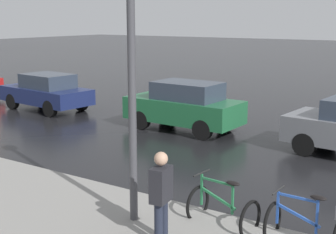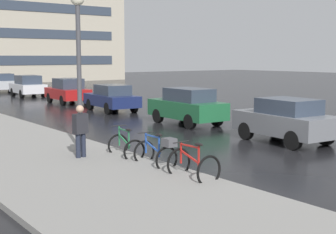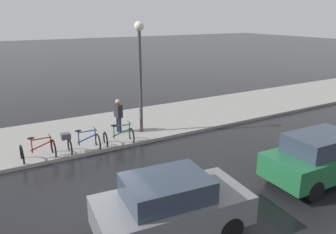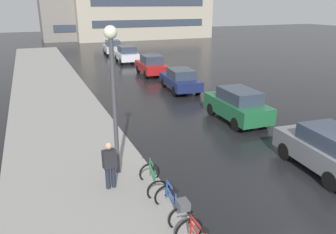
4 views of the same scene
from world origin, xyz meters
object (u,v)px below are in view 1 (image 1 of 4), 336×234
at_px(bicycle_second, 315,224).
at_px(bicycle_third, 223,209).
at_px(car_navy, 47,92).
at_px(pedestrian, 161,196).
at_px(streetlamp, 131,41).
at_px(car_green, 184,106).

xyz_separation_m(bicycle_second, bicycle_third, (-0.01, 1.61, -0.11)).
relative_size(bicycle_second, car_navy, 0.34).
bearing_deg(car_navy, bicycle_third, -118.63).
distance_m(pedestrian, streetlamp, 2.60).
bearing_deg(pedestrian, bicycle_third, -22.17).
bearing_deg(bicycle_third, pedestrian, 157.83).
bearing_deg(pedestrian, bicycle_second, -59.73).
relative_size(bicycle_second, pedestrian, 0.86).
height_order(bicycle_second, bicycle_third, bicycle_second).
distance_m(car_green, pedestrian, 8.31).
distance_m(car_green, car_navy, 6.52).
bearing_deg(car_navy, streetlamp, -125.18).
xyz_separation_m(bicycle_third, car_navy, (6.01, 11.00, 0.37)).
bearing_deg(car_green, bicycle_third, -143.58).
height_order(car_navy, streetlamp, streetlamp).
relative_size(bicycle_third, streetlamp, 0.25).
xyz_separation_m(bicycle_second, car_navy, (5.99, 12.62, 0.26)).
height_order(car_green, streetlamp, streetlamp).
bearing_deg(pedestrian, car_navy, 55.48).
bearing_deg(streetlamp, pedestrian, -116.81).
bearing_deg(car_navy, pedestrian, -124.52).
relative_size(bicycle_third, pedestrian, 0.75).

